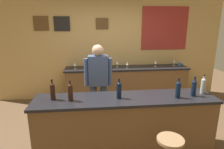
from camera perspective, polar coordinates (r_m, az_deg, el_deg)
name	(u,v)px	position (r m, az deg, el deg)	size (l,w,h in m)	color
ground_plane	(121,136)	(3.66, 2.61, -17.92)	(10.00, 10.00, 0.00)	brown
back_wall	(111,45)	(5.12, -0.30, 8.65)	(6.00, 0.09, 2.80)	tan
bar_counter	(125,125)	(3.09, 3.86, -14.77)	(2.72, 0.60, 0.92)	brown
side_counter	(127,84)	(5.01, 4.39, -2.86)	(3.12, 0.56, 0.90)	brown
bartender	(98,81)	(3.62, -4.08, -1.95)	(0.52, 0.21, 1.62)	#384766
wine_bottle_a	(53,91)	(2.89, -17.26, -4.63)	(0.07, 0.07, 0.31)	black
wine_bottle_b	(70,92)	(2.78, -12.29, -5.01)	(0.07, 0.07, 0.31)	black
wine_bottle_c	(119,90)	(2.81, 2.09, -4.48)	(0.07, 0.07, 0.31)	black
wine_bottle_d	(178,89)	(2.99, 19.05, -4.11)	(0.07, 0.07, 0.31)	black
wine_bottle_e	(194,87)	(3.15, 23.18, -3.56)	(0.07, 0.07, 0.31)	black
wine_bottle_f	(203,85)	(3.32, 25.46, -2.89)	(0.07, 0.07, 0.31)	#999E99
wine_glass_a	(75,65)	(4.77, -11.03, 2.92)	(0.07, 0.07, 0.16)	silver
wine_glass_b	(117,63)	(4.87, 1.53, 3.46)	(0.07, 0.07, 0.16)	silver
wine_glass_c	(127,64)	(4.79, 4.54, 3.22)	(0.07, 0.07, 0.16)	silver
wine_glass_d	(155,62)	(5.06, 12.79, 3.54)	(0.07, 0.07, 0.16)	silver
wine_glass_e	(174,61)	(5.31, 17.99, 3.70)	(0.07, 0.07, 0.16)	silver
coffee_mug	(180,64)	(5.31, 19.50, 2.88)	(0.12, 0.08, 0.09)	#336699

